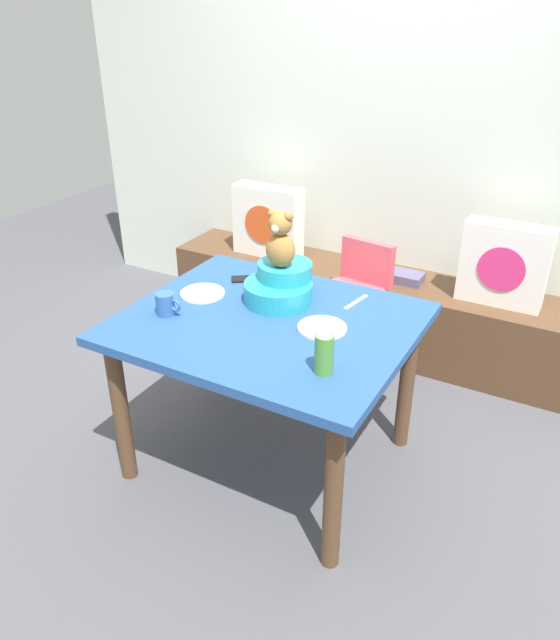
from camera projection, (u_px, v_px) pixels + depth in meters
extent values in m
plane|color=#4C4C51|center=(270.00, 457.00, 2.88)|extent=(8.00, 8.00, 0.00)
cube|color=silver|center=(402.00, 121.00, 3.43)|extent=(4.40, 0.10, 2.60)
cube|color=brown|center=(371.00, 309.00, 3.73)|extent=(2.60, 0.44, 0.46)
cube|color=white|center=(268.00, 221.00, 3.81)|extent=(0.44, 0.14, 0.44)
cylinder|color=#D84C1E|center=(262.00, 225.00, 3.75)|extent=(0.24, 0.01, 0.24)
cube|color=white|center=(504.00, 265.00, 3.19)|extent=(0.44, 0.14, 0.44)
cylinder|color=#E02D72|center=(501.00, 270.00, 3.14)|extent=(0.24, 0.01, 0.24)
cube|color=#595374|center=(405.00, 277.00, 3.53)|extent=(0.20, 0.14, 0.05)
cube|color=#264C8C|center=(268.00, 324.00, 2.54)|extent=(1.18, 0.99, 0.04)
cylinder|color=brown|center=(121.00, 412.00, 2.61)|extent=(0.07, 0.07, 0.70)
cylinder|color=brown|center=(333.00, 494.00, 2.18)|extent=(0.07, 0.07, 0.70)
cylinder|color=brown|center=(226.00, 331.00, 3.24)|extent=(0.07, 0.07, 0.70)
cylinder|color=brown|center=(407.00, 382.00, 2.81)|extent=(0.07, 0.07, 0.70)
cylinder|color=#D84C59|center=(352.00, 298.00, 3.23)|extent=(0.34, 0.34, 0.10)
cube|color=#D84C59|center=(367.00, 262.00, 3.25)|extent=(0.30, 0.09, 0.24)
cube|color=white|center=(334.00, 299.00, 3.07)|extent=(0.33, 0.24, 0.02)
cylinder|color=silver|center=(315.00, 349.00, 3.31)|extent=(0.03, 0.03, 0.46)
cylinder|color=silver|center=(363.00, 362.00, 3.19)|extent=(0.03, 0.03, 0.46)
cylinder|color=silver|center=(336.00, 327.00, 3.53)|extent=(0.03, 0.03, 0.46)
cylinder|color=silver|center=(382.00, 339.00, 3.41)|extent=(0.03, 0.03, 0.46)
cylinder|color=teal|center=(278.00, 292.00, 2.65)|extent=(0.30, 0.30, 0.09)
cylinder|color=teal|center=(285.00, 271.00, 2.66)|extent=(0.24, 0.24, 0.07)
ellipsoid|color=#A16F34|center=(280.00, 250.00, 2.58)|extent=(0.13, 0.11, 0.15)
sphere|color=#A16F34|center=(280.00, 224.00, 2.52)|extent=(0.10, 0.10, 0.10)
sphere|color=beige|center=(275.00, 228.00, 2.49)|extent=(0.04, 0.04, 0.04)
sphere|color=#A16F34|center=(273.00, 213.00, 2.52)|extent=(0.04, 0.04, 0.04)
sphere|color=#A16F34|center=(288.00, 216.00, 2.49)|extent=(0.04, 0.04, 0.04)
cylinder|color=#4C8C33|center=(324.00, 354.00, 2.14)|extent=(0.07, 0.07, 0.15)
cone|color=white|center=(325.00, 331.00, 2.10)|extent=(0.06, 0.06, 0.03)
cylinder|color=#335999|center=(165.00, 304.00, 2.55)|extent=(0.08, 0.08, 0.09)
torus|color=#335999|center=(175.00, 305.00, 2.52)|extent=(0.06, 0.01, 0.06)
cylinder|color=white|center=(203.00, 293.00, 2.73)|extent=(0.20, 0.20, 0.01)
cylinder|color=white|center=(322.00, 328.00, 2.45)|extent=(0.20, 0.20, 0.01)
cube|color=black|center=(247.00, 279.00, 2.88)|extent=(0.16, 0.14, 0.01)
cube|color=silver|center=(356.00, 302.00, 2.66)|extent=(0.05, 0.17, 0.01)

